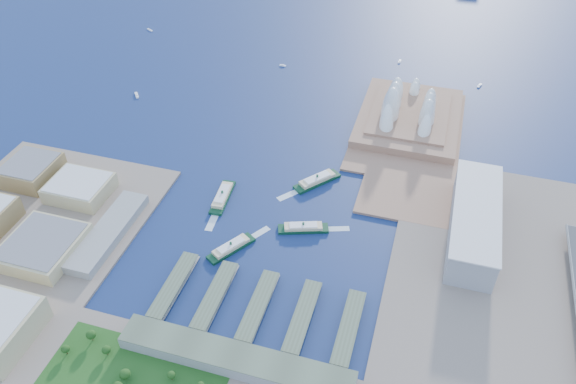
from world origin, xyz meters
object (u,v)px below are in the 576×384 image
(opera_house, at_px, (412,102))
(ferry_b, at_px, (317,179))
(toaster_building, at_px, (474,222))
(ferry_c, at_px, (231,246))
(ferry_d, at_px, (303,226))
(ferry_a, at_px, (222,195))

(opera_house, height_order, ferry_b, opera_house)
(toaster_building, height_order, ferry_b, toaster_building)
(opera_house, distance_m, ferry_c, 324.28)
(ferry_c, xyz_separation_m, ferry_d, (62.65, 49.11, -0.02))
(ferry_c, bearing_deg, ferry_d, -109.71)
(ferry_b, bearing_deg, opera_house, 101.11)
(opera_house, distance_m, ferry_d, 255.25)
(opera_house, xyz_separation_m, ferry_d, (-79.88, -240.92, -26.97))
(opera_house, height_order, ferry_d, opera_house)
(ferry_b, bearing_deg, ferry_a, -109.11)
(ferry_a, bearing_deg, ferry_c, -67.06)
(ferry_b, height_order, ferry_c, ferry_b)
(ferry_c, distance_m, ferry_d, 79.60)
(toaster_building, xyz_separation_m, ferry_c, (-232.52, -90.03, -15.44))
(ferry_d, bearing_deg, toaster_building, -95.44)
(ferry_c, bearing_deg, ferry_a, -30.00)
(ferry_b, bearing_deg, ferry_d, -46.69)
(opera_house, xyz_separation_m, ferry_a, (-180.51, -217.99, -26.52))
(opera_house, xyz_separation_m, ferry_c, (-142.52, -290.03, -26.94))
(toaster_building, relative_size, ferry_b, 2.63)
(opera_house, relative_size, toaster_building, 1.16)
(ferry_a, distance_m, ferry_b, 111.46)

